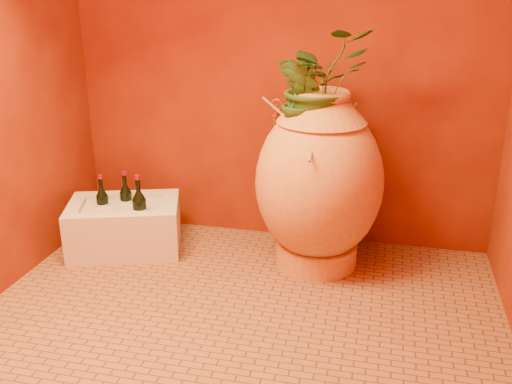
% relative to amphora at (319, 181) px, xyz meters
% --- Properties ---
extents(floor, '(2.50, 2.50, 0.00)m').
position_rel_amphora_xyz_m(floor, '(-0.28, -0.65, -0.49)').
color(floor, brown).
rests_on(floor, ground).
extents(wall_back, '(2.50, 0.02, 2.50)m').
position_rel_amphora_xyz_m(wall_back, '(-0.28, 0.35, 0.76)').
color(wall_back, '#621505').
rests_on(wall_back, ground).
extents(amphora, '(0.73, 0.73, 0.99)m').
position_rel_amphora_xyz_m(amphora, '(0.00, 0.00, 0.00)').
color(amphora, '#D2873B').
rests_on(amphora, floor).
extents(stone_basin, '(0.74, 0.63, 0.30)m').
position_rel_amphora_xyz_m(stone_basin, '(-1.13, -0.08, -0.35)').
color(stone_basin, beige).
rests_on(stone_basin, floor).
extents(wine_bottle_a, '(0.07, 0.07, 0.30)m').
position_rel_amphora_xyz_m(wine_bottle_a, '(-1.15, -0.00, -0.22)').
color(wine_bottle_a, black).
rests_on(wine_bottle_a, stone_basin).
extents(wine_bottle_b, '(0.07, 0.07, 0.30)m').
position_rel_amphora_xyz_m(wine_bottle_b, '(-1.26, -0.08, -0.22)').
color(wine_bottle_b, black).
rests_on(wine_bottle_b, stone_basin).
extents(wine_bottle_c, '(0.08, 0.08, 0.34)m').
position_rel_amphora_xyz_m(wine_bottle_c, '(-1.00, -0.14, -0.21)').
color(wine_bottle_c, black).
rests_on(wine_bottle_c, stone_basin).
extents(wall_tap, '(0.07, 0.15, 0.16)m').
position_rel_amphora_xyz_m(wall_tap, '(-0.29, 0.27, 0.31)').
color(wall_tap, '#AA7C27').
rests_on(wall_tap, wall_back).
extents(plant_main, '(0.66, 0.65, 0.56)m').
position_rel_amphora_xyz_m(plant_main, '(-0.02, 0.02, 0.53)').
color(plant_main, '#244819').
rests_on(plant_main, amphora).
extents(plant_side, '(0.30, 0.30, 0.43)m').
position_rel_amphora_xyz_m(plant_side, '(-0.09, -0.09, 0.45)').
color(plant_side, '#244819').
rests_on(plant_side, amphora).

